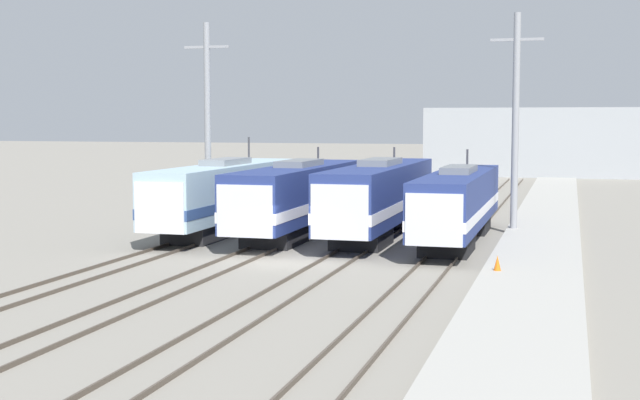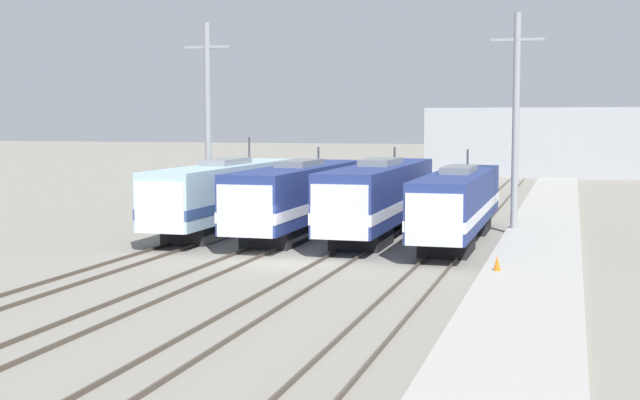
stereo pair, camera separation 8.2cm
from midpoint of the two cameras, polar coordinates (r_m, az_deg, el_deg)
name	(u,v)px [view 1 (the left image)]	position (r m, az deg, el deg)	size (l,w,h in m)	color
ground_plane	(285,262)	(40.77, -2.28, -3.99)	(400.00, 400.00, 0.00)	gray
rail_pair_far_left	(151,254)	(43.30, -10.82, -3.44)	(1.51, 120.00, 0.15)	#4C4238
rail_pair_center_left	(239,258)	(41.50, -5.24, -3.74)	(1.51, 120.00, 0.15)	#4C4238
rail_pair_center_right	(333,263)	(40.12, 0.78, -4.02)	(1.51, 120.00, 0.15)	#4C4238
rail_pair_far_right	(433,267)	(39.21, 7.17, -4.28)	(1.51, 120.00, 0.15)	#4C4238
locomotive_far_left	(222,195)	(51.30, -6.32, 0.33)	(2.88, 17.49, 5.41)	#232326
locomotive_center_left	(297,197)	(49.72, -1.53, 0.19)	(3.06, 17.58, 4.85)	black
locomotive_center_right	(378,197)	(49.21, 3.71, 0.18)	(3.02, 18.19, 4.85)	black
locomotive_far_right	(457,204)	(47.29, 8.74, -0.23)	(2.79, 17.57, 4.80)	black
catenary_tower_left	(208,121)	(55.77, -7.25, 5.03)	(2.94, 0.39, 12.43)	gray
catenary_tower_right	(515,121)	(51.43, 12.36, 4.94)	(2.94, 0.39, 12.43)	gray
platform	(533,269)	(38.80, 13.43, -4.34)	(4.00, 120.00, 0.34)	#A8A59E
traffic_cone	(497,263)	(37.08, 11.22, -3.98)	(0.30, 0.30, 0.62)	orange
depot_building	(533,141)	(109.02, 13.47, 3.67)	(24.26, 13.35, 7.86)	#9EA3A8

